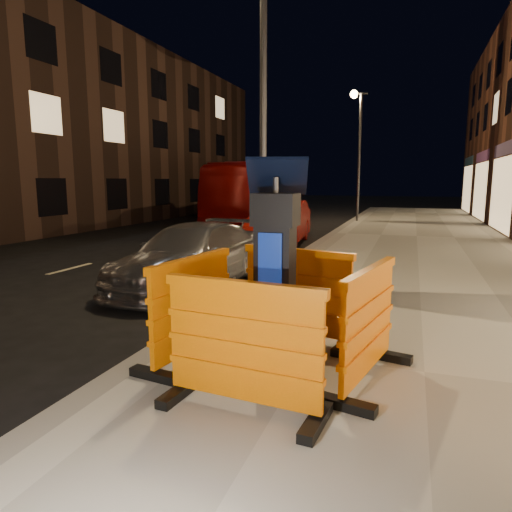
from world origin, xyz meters
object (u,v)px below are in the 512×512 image
(bus_doubledecker, at_px, (259,221))
(barrier_bldgside, at_px, (368,325))
(barrier_back, at_px, (297,295))
(barrier_kerbside, at_px, (193,308))
(car_silver, at_px, (192,287))
(barrier_front, at_px, (243,347))
(parking_kiosk, at_px, (275,273))
(car_red, at_px, (279,244))

(bus_doubledecker, bearing_deg, barrier_bldgside, -72.28)
(barrier_back, distance_m, barrier_kerbside, 1.34)
(car_silver, distance_m, bus_doubledecker, 15.01)
(barrier_bldgside, relative_size, bus_doubledecker, 0.14)
(barrier_kerbside, xyz_separation_m, bus_doubledecker, (-5.32, 18.25, -0.73))
(car_silver, bearing_deg, barrier_front, -54.00)
(parking_kiosk, height_order, barrier_bldgside, parking_kiosk)
(car_red, distance_m, bus_doubledecker, 8.71)
(barrier_bldgside, bearing_deg, parking_kiosk, 102.34)
(barrier_back, xyz_separation_m, barrier_kerbside, (-0.95, -0.95, 0.00))
(parking_kiosk, height_order, barrier_kerbside, parking_kiosk)
(barrier_front, distance_m, barrier_bldgside, 1.34)
(barrier_bldgside, bearing_deg, barrier_back, 57.34)
(barrier_back, xyz_separation_m, car_red, (-2.87, 9.28, -0.73))
(barrier_bldgside, bearing_deg, barrier_kerbside, 102.34)
(car_red, bearing_deg, bus_doubledecker, 107.74)
(barrier_back, height_order, car_silver, barrier_back)
(parking_kiosk, relative_size, car_silver, 0.48)
(barrier_back, relative_size, barrier_kerbside, 1.00)
(barrier_back, distance_m, car_silver, 3.96)
(car_silver, relative_size, car_red, 0.98)
(barrier_front, height_order, barrier_kerbside, same)
(parking_kiosk, xyz_separation_m, barrier_kerbside, (-0.95, 0.00, -0.46))
(barrier_back, xyz_separation_m, car_silver, (-2.81, 2.70, -0.73))
(barrier_back, bearing_deg, bus_doubledecker, 123.28)
(barrier_front, bearing_deg, bus_doubledecker, 113.44)
(car_silver, bearing_deg, barrier_back, -39.26)
(barrier_kerbside, height_order, car_red, barrier_kerbside)
(barrier_bldgside, xyz_separation_m, car_red, (-3.82, 10.23, -0.73))
(bus_doubledecker, bearing_deg, car_silver, -80.53)
(car_silver, xyz_separation_m, bus_doubledecker, (-3.46, 14.60, 0.00))
(barrier_front, relative_size, car_red, 0.34)
(barrier_kerbside, relative_size, bus_doubledecker, 0.14)
(barrier_front, xyz_separation_m, bus_doubledecker, (-6.27, 19.20, -0.73))
(barrier_kerbside, relative_size, car_silver, 0.34)
(barrier_front, height_order, bus_doubledecker, bus_doubledecker)
(barrier_front, xyz_separation_m, barrier_bldgside, (0.95, 0.95, 0.00))
(barrier_kerbside, height_order, barrier_bldgside, same)
(barrier_back, relative_size, car_silver, 0.34)
(car_red, bearing_deg, barrier_back, -78.10)
(barrier_back, relative_size, barrier_bldgside, 1.00)
(barrier_kerbside, distance_m, car_silver, 4.16)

